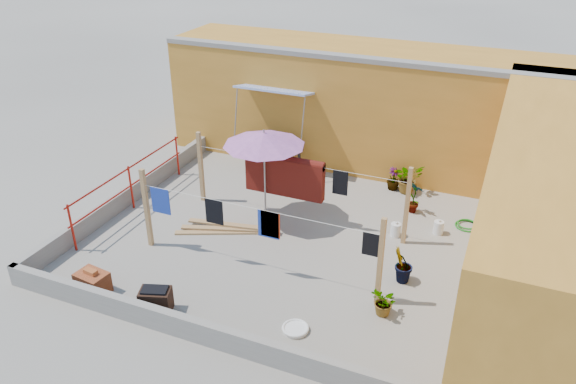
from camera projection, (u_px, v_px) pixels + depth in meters
The scene contains 21 objects.
ground at pixel (283, 237), 12.42m from camera, with size 80.00×80.00×0.00m, color #9E998E.
wall_back at pixel (367, 106), 15.33m from camera, with size 11.00×3.27×3.21m.
wall_right at pixel (553, 221), 9.88m from camera, with size 2.40×9.00×3.20m, color orange.
parapet_front at pixel (198, 331), 9.40m from camera, with size 8.30×0.16×0.44m, color gray.
parapet_left at pixel (130, 194), 13.72m from camera, with size 0.16×7.30×0.44m, color gray.
red_railing at pixel (130, 181), 13.25m from camera, with size 0.05×4.20×1.10m.
clothesline_rig at pixel (282, 182), 12.47m from camera, with size 5.09×2.35×1.80m.
patio_umbrella at pixel (264, 139), 12.25m from camera, with size 2.26×2.26×2.20m.
outdoor_table at pixel (274, 145), 15.28m from camera, with size 1.81×1.30×0.77m.
brick_stack at pixel (93, 282), 10.58m from camera, with size 0.63×0.49×0.51m.
lumber_pile at pixel (228, 229), 12.59m from camera, with size 2.20×1.02×0.14m.
brazier at pixel (156, 300), 10.08m from camera, with size 0.64×0.53×0.49m.
white_basin at pixel (295, 329), 9.70m from camera, with size 0.47×0.47×0.08m.
water_jug_a at pixel (438, 227), 12.47m from camera, with size 0.22×0.22×0.35m.
water_jug_b at pixel (396, 230), 12.38m from camera, with size 0.23×0.23×0.36m.
green_hose at pixel (467, 225), 12.79m from camera, with size 0.54×0.54×0.08m.
plant_back_a at pixel (408, 178), 14.14m from camera, with size 0.70×0.61×0.78m, color #1F611B.
plant_back_b at pixel (393, 179), 14.31m from camera, with size 0.33×0.33×0.59m, color #1F611B.
plant_right_a at pixel (415, 197), 13.20m from camera, with size 0.43×0.29×0.82m, color #1F611B.
plant_right_b at pixel (403, 265), 10.77m from camera, with size 0.43×0.35×0.78m, color #1F611B.
plant_right_c at pixel (385, 303), 9.97m from camera, with size 0.49×0.43×0.55m, color #1F611B.
Camera 1 is at (4.20, -9.66, 6.65)m, focal length 35.00 mm.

